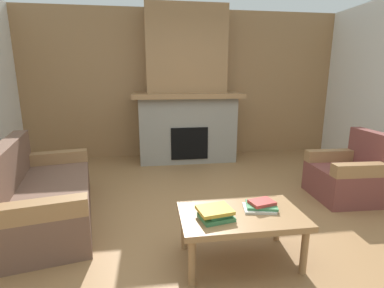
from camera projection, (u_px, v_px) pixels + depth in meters
name	position (u px, v px, depth m)	size (l,w,h in m)	color
ground	(220.00, 230.00, 2.91)	(9.00, 9.00, 0.00)	olive
wall_back_wood_panel	(184.00, 85.00, 5.49)	(6.00, 0.12, 2.70)	#997047
fireplace	(186.00, 96.00, 5.17)	(1.90, 0.82, 2.70)	gray
couch	(41.00, 196.00, 3.04)	(1.18, 1.93, 0.85)	brown
armchair	(350.00, 176.00, 3.62)	(0.79, 0.79, 0.85)	brown
coffee_table	(241.00, 219.00, 2.35)	(1.00, 0.60, 0.43)	#997047
book_stack_near_edge	(216.00, 213.00, 2.24)	(0.30, 0.27, 0.08)	#3D7F4C
book_stack_center	(261.00, 205.00, 2.41)	(0.31, 0.25, 0.07)	beige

